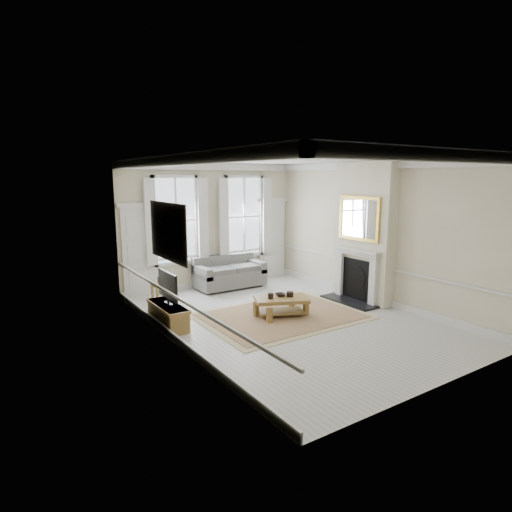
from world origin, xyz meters
TOP-DOWN VIEW (x-y plane):
  - floor at (0.00, 0.00)m, footprint 7.20×7.20m
  - ceiling at (0.00, 0.00)m, footprint 7.20×7.20m
  - back_wall at (0.00, 3.60)m, footprint 5.20×0.00m
  - left_wall at (-2.60, 0.00)m, footprint 0.00×7.20m
  - right_wall at (2.60, 0.00)m, footprint 0.00×7.20m
  - window_left at (-1.05, 3.55)m, footprint 1.26×0.20m
  - window_right at (1.05, 3.55)m, footprint 1.26×0.20m
  - door_left at (-2.05, 3.56)m, footprint 0.90×0.08m
  - door_right at (2.05, 3.56)m, footprint 0.90×0.08m
  - painting at (-2.56, 0.30)m, footprint 0.05×1.66m
  - chimney_breast at (2.43, 0.20)m, footprint 0.35×1.70m
  - hearth at (2.00, 0.20)m, footprint 0.55×1.50m
  - fireplace at (2.20, 0.20)m, footprint 0.21×1.45m
  - mirror at (2.21, 0.20)m, footprint 0.06×1.26m
  - sofa at (0.28, 3.11)m, footprint 1.89×0.92m
  - side_table at (-1.87, 2.59)m, footprint 0.47×0.47m
  - rug at (-0.02, 0.26)m, footprint 3.50×2.60m
  - coffee_table at (-0.02, 0.26)m, footprint 1.32×1.08m
  - ceramic_pot_a at (-0.27, 0.31)m, footprint 0.12×0.12m
  - ceramic_pot_b at (0.18, 0.21)m, footprint 0.15×0.15m
  - bowl at (0.03, 0.36)m, footprint 0.26×0.26m
  - tv_stand at (-2.34, 1.03)m, footprint 0.41×1.29m
  - tv at (-2.32, 1.03)m, footprint 0.08×0.90m

SIDE VIEW (x-z plane):
  - floor at x=0.00m, z-range 0.00..0.00m
  - rug at x=-0.02m, z-range 0.00..0.02m
  - hearth at x=2.00m, z-range 0.00..0.05m
  - tv_stand at x=-2.34m, z-range 0.00..0.46m
  - coffee_table at x=-0.02m, z-range 0.14..0.57m
  - sofa at x=0.28m, z-range -0.07..0.80m
  - side_table at x=-1.87m, z-range 0.16..0.68m
  - bowl at x=0.03m, z-range 0.43..0.49m
  - ceramic_pot_b at x=0.18m, z-range 0.43..0.54m
  - ceramic_pot_a at x=-0.27m, z-range 0.43..0.55m
  - fireplace at x=2.20m, z-range 0.07..1.40m
  - tv at x=-2.32m, z-range 0.51..1.19m
  - door_left at x=-2.05m, z-range 0.00..2.30m
  - door_right at x=2.05m, z-range 0.00..2.30m
  - back_wall at x=0.00m, z-range -0.90..4.30m
  - left_wall at x=-2.60m, z-range -1.90..5.30m
  - right_wall at x=2.60m, z-range -1.90..5.30m
  - chimney_breast at x=2.43m, z-range 0.01..3.39m
  - window_left at x=-1.05m, z-range 0.80..3.00m
  - window_right at x=1.05m, z-range 0.80..3.00m
  - painting at x=-2.56m, z-range 1.52..2.58m
  - mirror at x=2.21m, z-range 1.52..2.58m
  - ceiling at x=0.00m, z-range 3.40..3.40m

